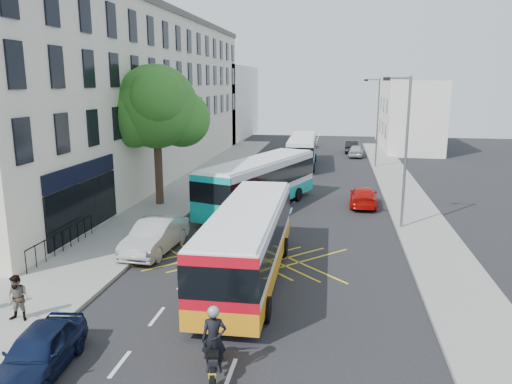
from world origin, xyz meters
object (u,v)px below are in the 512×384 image
at_px(lamp_far, 377,118).
at_px(distant_car_grey, 304,143).
at_px(parked_car_blue, 39,352).
at_px(bus_near, 248,242).
at_px(bus_mid, 259,183).
at_px(pedestrian_near, 18,298).
at_px(parked_car_silver, 155,236).
at_px(street_tree, 156,107).
at_px(bus_far, 302,150).
at_px(distant_car_dark, 352,146).
at_px(distant_car_silver, 356,151).
at_px(lamp_near, 404,145).
at_px(red_hatchback, 364,196).
at_px(motorbike, 214,343).

xyz_separation_m(lamp_far, distant_car_grey, (-7.41, 12.65, -3.92)).
bearing_deg(parked_car_blue, lamp_far, 66.37).
relative_size(bus_near, bus_mid, 0.94).
xyz_separation_m(bus_mid, pedestrian_near, (-5.45, -16.46, -0.74)).
distance_m(parked_car_silver, distant_car_grey, 38.53).
relative_size(street_tree, bus_far, 0.86).
relative_size(lamp_far, distant_car_dark, 1.97).
distance_m(distant_car_grey, distant_car_silver, 8.24).
bearing_deg(street_tree, lamp_far, 49.19).
bearing_deg(parked_car_blue, lamp_near, 48.19).
relative_size(lamp_far, bus_near, 0.74).
height_order(bus_mid, distant_car_silver, bus_mid).
xyz_separation_m(street_tree, distant_car_silver, (13.26, 23.99, -5.64)).
distance_m(distant_car_grey, distant_car_dark, 6.02).
distance_m(bus_mid, distant_car_grey, 29.48).
bearing_deg(red_hatchback, bus_mid, 18.62).
xyz_separation_m(distant_car_silver, pedestrian_near, (-12.21, -40.23, 0.28)).
distance_m(lamp_near, distant_car_silver, 27.29).
bearing_deg(lamp_far, parked_car_silver, -114.71).
distance_m(lamp_near, red_hatchback, 6.67).
xyz_separation_m(bus_mid, distant_car_dark, (6.40, 27.25, -1.00)).
bearing_deg(bus_mid, parked_car_silver, -92.84).
distance_m(lamp_far, pedestrian_near, 36.15).
bearing_deg(motorbike, lamp_near, 55.94).
relative_size(bus_near, pedestrian_near, 6.88).
relative_size(street_tree, distant_car_dark, 2.17).
xyz_separation_m(lamp_near, bus_far, (-6.71, 20.18, -3.10)).
bearing_deg(bus_far, lamp_near, -72.84).
bearing_deg(red_hatchback, distant_car_grey, -75.72).
distance_m(bus_far, pedestrian_near, 34.16).
xyz_separation_m(lamp_near, bus_mid, (-8.20, 3.19, -2.95)).
bearing_deg(distant_car_grey, bus_near, -83.82).
height_order(bus_near, distant_car_silver, bus_near).
bearing_deg(bus_mid, pedestrian_near, -89.02).
bearing_deg(bus_mid, distant_car_grey, 107.77).
xyz_separation_m(lamp_near, distant_car_grey, (-7.41, 32.65, -3.92)).
distance_m(lamp_near, bus_near, 11.16).
bearing_deg(lamp_far, lamp_near, -90.00).
relative_size(red_hatchback, distant_car_dark, 1.06).
bearing_deg(parked_car_silver, motorbike, -56.98).
height_order(lamp_near, bus_mid, lamp_near).
xyz_separation_m(lamp_far, motorbike, (-6.60, -35.10, -3.65)).
relative_size(bus_mid, distant_car_grey, 2.29).
height_order(lamp_far, motorbike, lamp_far).
bearing_deg(distant_car_silver, bus_mid, 78.43).
relative_size(bus_mid, distant_car_silver, 3.02).
height_order(bus_mid, distant_car_dark, bus_mid).
bearing_deg(distant_car_grey, bus_mid, -86.07).
bearing_deg(bus_mid, lamp_near, -1.97).
bearing_deg(distant_car_grey, parked_car_blue, -89.20).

